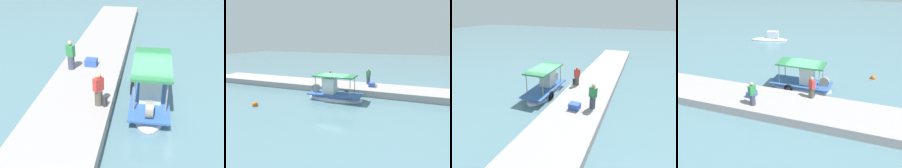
# 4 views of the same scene
# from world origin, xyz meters

# --- Properties ---
(ground_plane) EXTENTS (120.00, 120.00, 0.00)m
(ground_plane) POSITION_xyz_m (0.00, 0.00, 0.00)
(ground_plane) COLOR slate
(dock_quay) EXTENTS (36.00, 3.74, 0.66)m
(dock_quay) POSITION_xyz_m (0.00, -3.80, 0.33)
(dock_quay) COLOR #A49A9A
(dock_quay) RESTS_ON ground_plane
(main_fishing_boat) EXTENTS (5.26, 2.03, 2.69)m
(main_fishing_boat) POSITION_xyz_m (-0.07, -0.13, 0.46)
(main_fishing_boat) COLOR silver
(main_fishing_boat) RESTS_ON ground_plane
(fisherman_near_bollard) EXTENTS (0.53, 0.52, 1.67)m
(fisherman_near_bollard) POSITION_xyz_m (1.33, -2.51, 1.41)
(fisherman_near_bollard) COLOR #504D40
(fisherman_near_bollard) RESTS_ON dock_quay
(fisherman_by_crate) EXTENTS (0.51, 0.57, 1.76)m
(fisherman_by_crate) POSITION_xyz_m (-2.28, -4.84, 1.45)
(fisherman_by_crate) COLOR #41465B
(fisherman_by_crate) RESTS_ON dock_quay
(mooring_bollard) EXTENTS (0.24, 0.24, 0.51)m
(mooring_bollard) POSITION_xyz_m (1.41, -2.21, 0.91)
(mooring_bollard) COLOR #2D2D33
(mooring_bollard) RESTS_ON dock_quay
(cargo_crate) EXTENTS (0.60, 0.73, 0.43)m
(cargo_crate) POSITION_xyz_m (-2.90, -3.78, 0.87)
(cargo_crate) COLOR #3356B7
(cargo_crate) RESTS_ON dock_quay
(marker_buoy) EXTENTS (0.48, 0.48, 0.48)m
(marker_buoy) POSITION_xyz_m (5.55, 4.00, 0.10)
(marker_buoy) COLOR orange
(marker_buoy) RESTS_ON ground_plane
(moored_boat_near) EXTENTS (5.19, 2.45, 1.53)m
(moored_boat_near) POSITION_xyz_m (-8.48, 12.69, 0.23)
(moored_boat_near) COLOR silver
(moored_boat_near) RESTS_ON ground_plane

